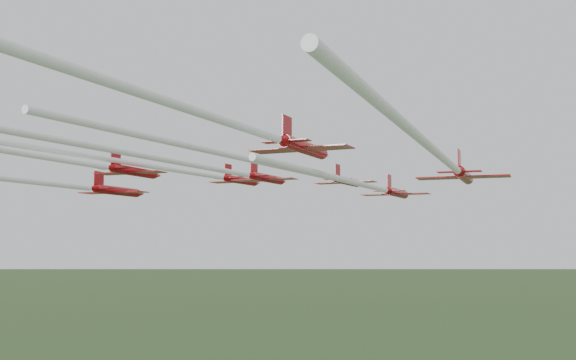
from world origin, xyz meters
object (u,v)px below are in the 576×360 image
Objects in this scene: jet_row3_right at (448,162)px; jet_row4_left at (48,158)px; jet_row3_left at (46,183)px; jet_row4_right at (239,126)px; jet_row3_mid at (207,167)px; jet_row2_left at (178,170)px; jet_row2_right at (375,187)px; jet_lead at (298,170)px.

jet_row3_right is 35.91m from jet_row4_left.
jet_row4_right reaches higher than jet_row3_left.
jet_row3_mid is at bearing 127.70° from jet_row4_right.
jet_row2_left is 11.51m from jet_row3_mid.
jet_row2_right is 19.60m from jet_row3_right.
jet_row3_mid reaches higher than jet_row2_right.
jet_row2_left is (-8.66, -12.67, -0.50)m from jet_lead.
jet_row4_right is at bearing -72.48° from jet_lead.
jet_row3_right is (24.68, 4.92, -0.82)m from jet_row3_mid.
jet_row4_right is at bearing -8.52° from jet_row4_left.
jet_row2_right is at bearing 19.63° from jet_row2_left.
jet_row4_right reaches higher than jet_row3_right.
jet_lead is 15.36m from jet_row2_left.
jet_row3_right is at bearing -54.49° from jet_row2_right.
jet_row2_left is 34.92m from jet_row3_right.
jet_lead reaches higher than jet_row3_mid.
jet_lead is at bearing 165.02° from jet_row2_right.
jet_row3_left is at bearing -176.84° from jet_row3_mid.
jet_row2_right is 0.81× the size of jet_row3_left.
jet_lead is 1.23× the size of jet_row3_right.
jet_row2_left is 21.12m from jet_row4_left.
jet_row4_left reaches higher than jet_row2_right.
jet_row3_mid is at bearing 174.42° from jet_row3_right.
jet_row4_left is (15.51, -9.26, 0.88)m from jet_row3_left.
jet_row4_left is (5.14, -20.47, -0.86)m from jet_row2_left.
jet_row3_mid is 1.00× the size of jet_row3_right.
jet_row3_mid is (10.20, -5.28, -0.78)m from jet_row2_left.
jet_row4_left is 20.90m from jet_row4_right.
jet_row3_left is 46.53m from jet_row3_right.
jet_row2_right is at bearing 122.41° from jet_row3_right.
jet_row2_left is 31.15m from jet_row4_right.
jet_row4_right reaches higher than jet_row2_left.
jet_row4_right is (5.76, -29.89, 2.52)m from jet_row2_right.
jet_row2_left reaches higher than jet_row3_mid.
jet_row2_left is 1.06× the size of jet_row3_right.
jet_row2_right is 0.89× the size of jet_row4_left.
jet_row3_right is (26.22, -13.03, -2.09)m from jet_lead.
jet_row2_left is at bearing -161.94° from jet_row2_right.
jet_row4_right reaches higher than jet_row4_left.
jet_row2_left is at bearing 131.60° from jet_row4_right.
jet_row3_right reaches higher than jet_row2_right.
jet_lead is 1.44× the size of jet_row2_right.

